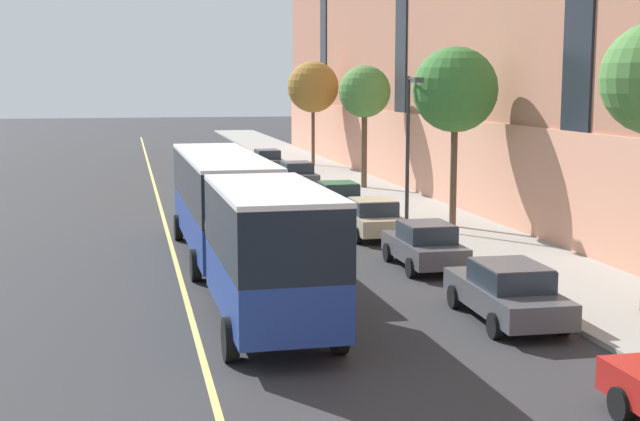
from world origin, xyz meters
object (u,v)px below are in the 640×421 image
object	(u,v)px
parked_car_darkgray_0	(296,175)
street_tree_far_downtown	(313,87)
street_tree_mid_block	(455,90)
city_bus	(236,213)
parked_car_darkgray_3	(507,292)
parked_car_darkgray_7	(267,161)
parked_car_green_6	(337,199)
street_lamp	(410,135)
street_tree_far_uptown	(365,92)
parked_car_champagne_2	(372,218)
parked_car_darkgray_5	(425,245)

from	to	relation	value
parked_car_darkgray_0	street_tree_far_downtown	size ratio (longest dim) A/B	0.60
street_tree_mid_block	street_tree_far_downtown	world-z (taller)	street_tree_far_downtown
city_bus	parked_car_darkgray_3	size ratio (longest dim) A/B	3.92
parked_car_darkgray_7	street_tree_mid_block	world-z (taller)	street_tree_mid_block
parked_car_green_6	street_tree_mid_block	distance (m)	8.02
city_bus	parked_car_darkgray_7	world-z (taller)	city_bus
parked_car_darkgray_7	street_tree_mid_block	xyz separation A→B (m)	(3.87, -25.57, 5.01)
street_lamp	parked_car_darkgray_3	bearing A→B (deg)	-97.49
parked_car_darkgray_0	street_tree_far_uptown	xyz separation A→B (m)	(3.65, -1.53, 4.76)
parked_car_darkgray_3	street_tree_far_downtown	distance (m)	42.95
parked_car_champagne_2	street_tree_far_downtown	distance (m)	30.29
parked_car_champagne_2	street_tree_far_downtown	xyz separation A→B (m)	(3.80, 29.63, 4.99)
parked_car_darkgray_7	parked_car_darkgray_3	bearing A→B (deg)	-89.85
parked_car_darkgray_7	street_tree_far_downtown	world-z (taller)	street_tree_far_downtown
parked_car_darkgray_3	street_lamp	world-z (taller)	street_lamp
parked_car_darkgray_3	parked_car_darkgray_5	size ratio (longest dim) A/B	1.14
parked_car_darkgray_0	parked_car_darkgray_5	distance (m)	23.01
parked_car_green_6	street_tree_far_downtown	distance (m)	24.37
parked_car_darkgray_0	parked_car_champagne_2	size ratio (longest dim) A/B	1.04
parked_car_champagne_2	street_tree_far_downtown	world-z (taller)	street_tree_far_downtown
parked_car_darkgray_5	street_tree_far_downtown	distance (m)	36.30
city_bus	parked_car_darkgray_7	size ratio (longest dim) A/B	4.06
city_bus	street_tree_far_downtown	xyz separation A→B (m)	(10.00, 36.24, 3.65)
parked_car_darkgray_0	parked_car_champagne_2	distance (m)	16.87
city_bus	parked_car_darkgray_0	world-z (taller)	city_bus
parked_car_darkgray_5	parked_car_darkgray_0	bearing A→B (deg)	89.90
parked_car_champagne_2	parked_car_darkgray_7	distance (m)	26.63
parked_car_darkgray_0	parked_car_darkgray_3	xyz separation A→B (m)	(-0.11, -29.74, 0.00)
parked_car_darkgray_0	parked_car_darkgray_7	xyz separation A→B (m)	(-0.22, 9.76, -0.00)
parked_car_darkgray_3	street_tree_far_uptown	distance (m)	28.86
parked_car_green_6	street_tree_mid_block	size ratio (longest dim) A/B	0.59
street_tree_far_downtown	parked_car_darkgray_7	bearing A→B (deg)	-142.21
street_tree_far_downtown	parked_car_darkgray_3	bearing A→B (deg)	-95.06
parked_car_darkgray_3	parked_car_darkgray_7	world-z (taller)	same
street_tree_far_downtown	street_lamp	bearing A→B (deg)	-93.86
parked_car_green_6	street_tree_far_downtown	bearing A→B (deg)	80.93
street_tree_far_uptown	street_tree_far_downtown	xyz separation A→B (m)	(0.00, 14.28, 0.23)
street_tree_mid_block	street_lamp	xyz separation A→B (m)	(-1.93, -0.01, -1.79)
street_tree_far_downtown	street_lamp	world-z (taller)	street_tree_far_downtown
parked_car_green_6	street_tree_far_uptown	world-z (taller)	street_tree_far_uptown
parked_car_darkgray_3	street_tree_far_uptown	size ratio (longest dim) A/B	0.70
parked_car_darkgray_7	city_bus	bearing A→B (deg)	-100.45
parked_car_darkgray_3	street_lamp	xyz separation A→B (m)	(1.83, 13.92, 3.22)
parked_car_champagne_2	street_tree_mid_block	xyz separation A→B (m)	(3.80, 1.06, 5.01)
parked_car_champagne_2	street_tree_mid_block	distance (m)	6.38
street_tree_far_downtown	city_bus	bearing A→B (deg)	-105.42
city_bus	parked_car_darkgray_5	xyz separation A→B (m)	(6.31, 0.47, -1.33)
parked_car_champagne_2	street_tree_far_downtown	bearing A→B (deg)	82.68
parked_car_champagne_2	parked_car_darkgray_3	distance (m)	12.87
parked_car_darkgray_0	street_lamp	distance (m)	16.23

